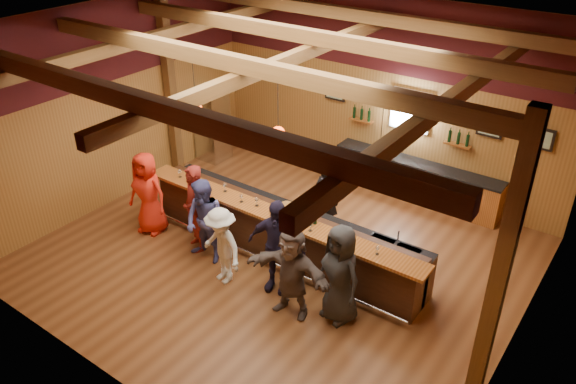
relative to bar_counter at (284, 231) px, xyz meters
The scene contains 27 objects.
room 2.69m from the bar_counter, 100.24° to the right, with size 9.04×9.00×4.52m.
bar_counter is the anchor object (origin of this frame).
back_bar_cabinet 3.76m from the bar_counter, 71.66° to the left, with size 4.00×0.52×0.95m.
window 4.17m from the bar_counter, 78.34° to the left, with size 0.95×0.09×0.95m.
framed_pictures 4.42m from the bar_counter, 66.46° to the left, with size 5.35×0.05×0.45m.
wine_shelves 3.97m from the bar_counter, 78.14° to the left, with size 3.00×0.18×0.30m.
pendant_lights 2.19m from the bar_counter, 96.37° to the right, with size 4.24×0.24×1.37m.
stainless_fridge 4.81m from the bar_counter, 149.24° to the left, with size 0.70×0.70×1.80m, color silver.
customer_orange 3.00m from the bar_counter, 161.06° to the right, with size 0.89×0.58×1.82m, color red.
customer_redvest 1.84m from the bar_counter, 151.09° to the right, with size 0.68×0.44×1.85m, color maroon.
customer_denim 1.58m from the bar_counter, 136.70° to the right, with size 0.85×0.66×1.75m, color #494C93.
customer_white 1.46m from the bar_counter, 107.24° to the right, with size 1.01×0.58×1.56m, color silver.
customer_navy 1.17m from the bar_counter, 61.07° to the right, with size 1.10×0.46×1.87m, color #1E1933.
customer_brown 1.78m from the bar_counter, 49.95° to the right, with size 1.60×0.51×1.72m, color #5E504B.
customer_dark 2.12m from the bar_counter, 27.64° to the right, with size 0.89×0.58×1.83m, color #252628.
bartender 1.25m from the bar_counter, 79.13° to the left, with size 0.58×0.38×1.60m, color black.
ice_bucket 0.78m from the bar_counter, 45.26° to the right, with size 0.22×0.22×0.24m, color brown.
bottle_a 1.10m from the bar_counter, 19.09° to the right, with size 0.08×0.08×0.37m.
bottle_b 1.11m from the bar_counter, 11.77° to the right, with size 0.08×0.08×0.35m.
glass_a 2.61m from the bar_counter, behind, with size 0.08×0.08×0.19m.
glass_b 2.37m from the bar_counter, behind, with size 0.08×0.08×0.18m.
glass_c 1.52m from the bar_counter, behind, with size 0.09×0.09×0.19m.
glass_d 1.11m from the bar_counter, 155.18° to the right, with size 0.08×0.08×0.17m.
glass_e 0.90m from the bar_counter, 145.79° to the right, with size 0.08×0.08×0.19m.
glass_f 1.22m from the bar_counter, 25.47° to the right, with size 0.08×0.08×0.18m.
glass_g 1.56m from the bar_counter, 14.54° to the right, with size 0.07×0.07×0.16m.
glass_h 2.34m from the bar_counter, ahead, with size 0.08×0.08×0.17m.
Camera 1 is at (5.50, -7.36, 6.72)m, focal length 35.00 mm.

